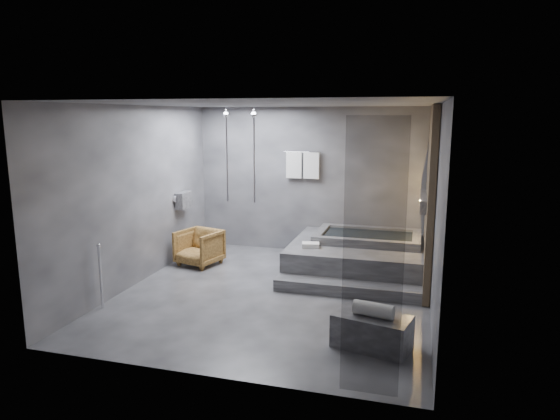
% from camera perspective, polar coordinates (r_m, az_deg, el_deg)
% --- Properties ---
extents(room, '(5.00, 5.04, 2.82)m').
position_cam_1_polar(room, '(7.33, 2.86, 3.61)').
color(room, '#2E2E31').
rests_on(room, ground).
extents(tub_deck, '(2.20, 2.00, 0.50)m').
position_cam_1_polar(tub_deck, '(8.70, 8.80, -5.32)').
color(tub_deck, '#343436').
rests_on(tub_deck, ground).
extents(tub_step, '(2.20, 0.36, 0.18)m').
position_cam_1_polar(tub_step, '(7.63, 7.65, -8.88)').
color(tub_step, '#343436').
rests_on(tub_step, ground).
extents(concrete_bench, '(0.95, 0.67, 0.39)m').
position_cam_1_polar(concrete_bench, '(6.02, 10.46, -13.46)').
color(concrete_bench, '#323234').
rests_on(concrete_bench, ground).
extents(driftwood_chair, '(0.84, 0.85, 0.63)m').
position_cam_1_polar(driftwood_chair, '(9.06, -9.22, -4.23)').
color(driftwood_chair, '#4B3012').
rests_on(driftwood_chair, ground).
extents(rolled_towel, '(0.49, 0.26, 0.17)m').
position_cam_1_polar(rolled_towel, '(5.88, 10.64, -11.13)').
color(rolled_towel, white).
rests_on(rolled_towel, concrete_bench).
extents(deck_towel, '(0.32, 0.26, 0.07)m').
position_cam_1_polar(deck_towel, '(8.25, 3.52, -4.02)').
color(deck_towel, silver).
rests_on(deck_towel, tub_deck).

